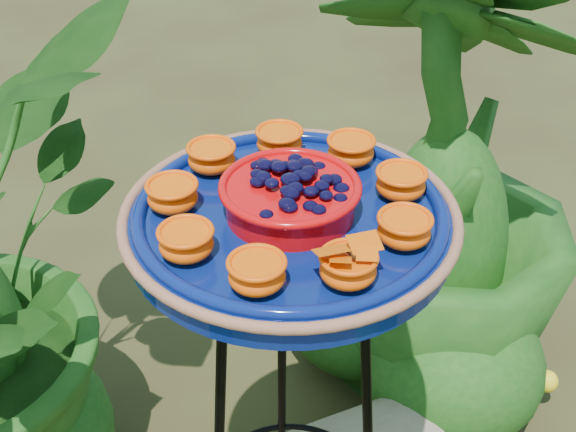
{
  "coord_description": "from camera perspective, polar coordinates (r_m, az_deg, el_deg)",
  "views": [
    {
      "loc": [
        -0.27,
        -0.71,
        1.4
      ],
      "look_at": [
        -0.01,
        0.02,
        0.85
      ],
      "focal_mm": 50.0,
      "sensor_mm": 36.0,
      "label": 1
    }
  ],
  "objects": [
    {
      "name": "tripod_stand",
      "position": [
        1.22,
        0.12,
        -13.44
      ],
      "size": [
        0.35,
        0.35,
        0.8
      ],
      "rotation": [
        0.0,
        0.0,
        -0.25
      ],
      "color": "black",
      "rests_on": "ground"
    },
    {
      "name": "shrub_back_right",
      "position": [
        1.67,
        11.3,
        2.21
      ],
      "size": [
        0.81,
        0.81,
        1.03
      ],
      "primitive_type": "imported",
      "rotation": [
        0.0,
        0.0,
        2.43
      ],
      "color": "#164813",
      "rests_on": "ground"
    },
    {
      "name": "feeder_dish",
      "position": [
        0.99,
        0.15,
        0.12
      ],
      "size": [
        0.49,
        0.49,
        0.1
      ],
      "rotation": [
        0.0,
        0.0,
        -0.25
      ],
      "color": "#07175C",
      "rests_on": "tripod_stand"
    }
  ]
}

